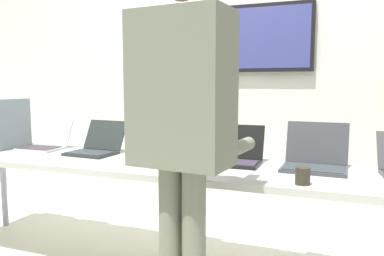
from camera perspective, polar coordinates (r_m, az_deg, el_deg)
back_wall at (r=3.51m, az=3.31°, el=8.49°), size 8.00×0.11×2.69m
workbench at (r=2.52m, az=-4.87°, el=-6.04°), size 3.44×0.70×0.73m
laptop_station_0 at (r=3.21m, az=-20.86°, el=-1.96°), size 0.32×0.35×0.23m
laptop_station_1 at (r=2.88m, az=-13.99°, el=-2.64°), size 0.35×0.37×0.23m
laptop_station_2 at (r=2.66m, az=-4.31°, el=-3.23°), size 0.37×0.37×0.23m
laptop_station_3 at (r=2.47m, az=6.52°, el=-3.96°), size 0.32×0.31×0.24m
laptop_station_4 at (r=2.41m, az=17.76°, el=-4.34°), size 0.38×0.34×0.27m
person at (r=1.73m, az=-1.41°, el=1.73°), size 0.48×0.62×1.79m
coffee_mug at (r=2.02m, az=16.07°, el=-6.83°), size 0.08×0.08×0.09m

